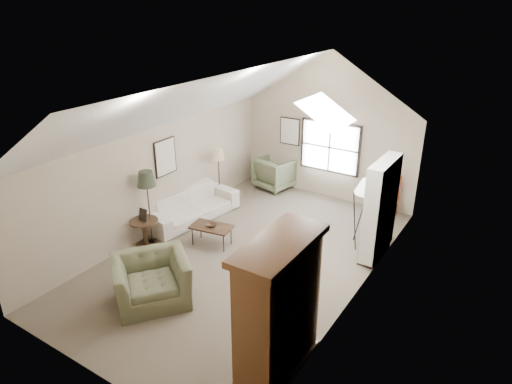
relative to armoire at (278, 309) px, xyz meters
The scene contains 18 objects.
room_shell 3.87m from the armoire, 132.25° to the left, with size 5.01×8.01×4.00m.
window 6.70m from the armoire, 108.11° to the left, with size 1.72×0.08×1.42m, color black.
skylight 4.02m from the armoire, 104.93° to the left, with size 0.80×1.20×0.52m, color white, non-canonical shape.
wall_art 5.98m from the armoire, 133.09° to the left, with size 1.97×3.71×0.88m.
armoire is the anchor object (origin of this frame).
tv_alcove 4.00m from the armoire, 87.71° to the left, with size 0.32×1.30×2.10m, color white.
media_console 4.08m from the armoire, 88.00° to the left, with size 0.34×1.18×0.60m, color #382316.
tv_panel 4.01m from the armoire, 88.00° to the left, with size 0.05×0.90×0.55m, color black.
sofa 5.46m from the armoire, 143.98° to the left, with size 2.55×1.00×0.74m, color beige.
armchair_near 2.88m from the armoire, behind, with size 1.34×1.17×0.87m, color #646849.
armchair_far 7.13m from the armoire, 120.83° to the left, with size 0.98×1.01×0.92m, color #636B4B.
coffee_table 4.06m from the armoire, 142.26° to the left, with size 0.93×0.52×0.47m, color #3C2518.
bowl 4.01m from the armoire, 142.26° to the left, with size 0.22×0.22×0.05m, color #392317.
side_table 4.72m from the armoire, 160.11° to the left, with size 0.64×0.64×0.64m, color #372616.
side_chair 6.01m from the armoire, 91.93° to the left, with size 0.42×0.42×1.09m, color brown.
tripod_lamp 4.23m from the armoire, 93.70° to the left, with size 0.48×0.48×1.67m, color white, non-canonical shape.
dark_lamp 4.73m from the armoire, 157.84° to the left, with size 0.43×0.43×1.78m, color #252A1D, non-canonical shape.
tan_lamp 6.20m from the armoire, 134.97° to the left, with size 0.32×0.32×1.60m, color tan, non-canonical shape.
Camera 1 is at (4.80, -7.08, 5.27)m, focal length 32.00 mm.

